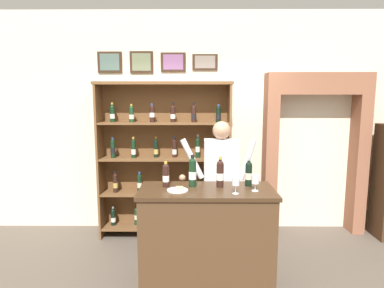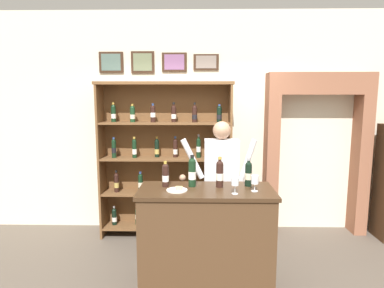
% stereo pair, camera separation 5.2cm
% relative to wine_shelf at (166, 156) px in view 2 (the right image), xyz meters
% --- Properties ---
extents(ground_plane, '(14.00, 14.00, 0.02)m').
position_rel_wine_shelf_xyz_m(ground_plane, '(0.39, -1.23, -1.16)').
color(ground_plane, brown).
extents(back_wall, '(12.00, 0.19, 3.19)m').
position_rel_wine_shelf_xyz_m(back_wall, '(0.39, 0.37, 0.45)').
color(back_wall, beige).
rests_on(back_wall, ground).
extents(wine_shelf, '(1.86, 0.36, 2.18)m').
position_rel_wine_shelf_xyz_m(wine_shelf, '(0.00, 0.00, 0.00)').
color(wine_shelf, brown).
rests_on(wine_shelf, ground).
extents(archway_doorway, '(1.46, 0.45, 2.31)m').
position_rel_wine_shelf_xyz_m(archway_doorway, '(2.15, 0.24, 0.17)').
color(archway_doorway, '#935B42').
rests_on(archway_doorway, ground).
extents(tasting_counter, '(1.40, 0.63, 1.03)m').
position_rel_wine_shelf_xyz_m(tasting_counter, '(0.54, -1.24, -0.63)').
color(tasting_counter, '#4C331E').
rests_on(tasting_counter, ground).
extents(shopkeeper, '(0.94, 0.22, 1.69)m').
position_rel_wine_shelf_xyz_m(shopkeeper, '(0.74, -0.62, -0.10)').
color(shopkeeper, '#2D3347').
rests_on(shopkeeper, ground).
extents(tasting_bottle_rosso, '(0.07, 0.07, 0.27)m').
position_rel_wine_shelf_xyz_m(tasting_bottle_rosso, '(0.11, -1.14, 0.01)').
color(tasting_bottle_rosso, black).
rests_on(tasting_bottle_rosso, tasting_counter).
extents(tasting_bottle_grappa, '(0.08, 0.08, 0.34)m').
position_rel_wine_shelf_xyz_m(tasting_bottle_grappa, '(0.40, -1.13, 0.05)').
color(tasting_bottle_grappa, black).
rests_on(tasting_bottle_grappa, tasting_counter).
extents(tasting_bottle_riserva, '(0.08, 0.08, 0.33)m').
position_rel_wine_shelf_xyz_m(tasting_bottle_riserva, '(0.69, -1.15, 0.04)').
color(tasting_bottle_riserva, black).
rests_on(tasting_bottle_riserva, tasting_counter).
extents(tasting_bottle_brunello, '(0.07, 0.07, 0.31)m').
position_rel_wine_shelf_xyz_m(tasting_bottle_brunello, '(1.00, -1.10, 0.03)').
color(tasting_bottle_brunello, black).
rests_on(tasting_bottle_brunello, tasting_counter).
extents(wine_glass_left, '(0.07, 0.07, 0.16)m').
position_rel_wine_shelf_xyz_m(wine_glass_left, '(1.03, -1.30, 0.00)').
color(wine_glass_left, silver).
rests_on(wine_glass_left, tasting_counter).
extents(wine_glass_spare, '(0.07, 0.07, 0.17)m').
position_rel_wine_shelf_xyz_m(wine_glass_spare, '(0.82, -1.40, 0.01)').
color(wine_glass_spare, silver).
rests_on(wine_glass_spare, tasting_counter).
extents(cheese_plate, '(0.21, 0.21, 0.04)m').
position_rel_wine_shelf_xyz_m(cheese_plate, '(0.25, -1.30, -0.10)').
color(cheese_plate, white).
rests_on(cheese_plate, tasting_counter).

